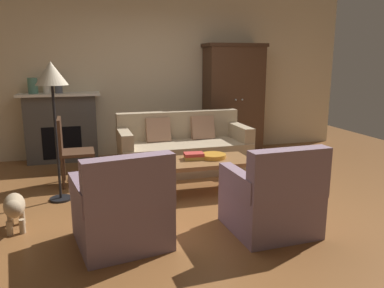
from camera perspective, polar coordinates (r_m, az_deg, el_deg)
name	(u,v)px	position (r m, az deg, el deg)	size (l,w,h in m)	color
ground_plane	(191,199)	(4.60, -0.15, -8.30)	(9.60, 9.60, 0.00)	brown
back_wall	(152,74)	(6.80, -6.00, 10.44)	(7.20, 0.10, 2.80)	beige
fireplace	(62,127)	(6.55, -18.95, 2.43)	(1.26, 0.48, 1.12)	#4C4947
armoire	(233,98)	(6.89, 6.19, 6.80)	(1.06, 0.57, 1.91)	#472D1E
couch	(183,149)	(5.72, -1.31, -0.83)	(1.93, 0.88, 0.86)	tan
coffee_table	(206,164)	(4.76, 2.15, -2.98)	(1.10, 0.60, 0.42)	olive
fruit_bowl	(213,156)	(4.81, 3.21, -1.81)	(0.32, 0.32, 0.05)	orange
book_stack	(194,156)	(4.75, 0.30, -1.81)	(0.26, 0.20, 0.08)	gold
mantel_vase_jade	(33,86)	(6.49, -22.76, 8.06)	(0.15, 0.15, 0.24)	slate
mantel_vase_cream	(46,86)	(6.47, -20.98, 8.07)	(0.12, 0.12, 0.22)	beige
mantel_vase_slate	(59,86)	(6.45, -19.38, 8.26)	(0.12, 0.12, 0.24)	#565B66
armchair_near_left	(122,211)	(3.49, -10.41, -9.92)	(0.89, 0.89, 0.88)	gray
armchair_near_right	(272,200)	(3.77, 11.93, -8.28)	(0.81, 0.81, 0.88)	gray
side_chair_wooden	(70,147)	(5.27, -17.87, -0.42)	(0.45, 0.45, 0.90)	#472D1E
floor_lamp	(52,82)	(4.58, -20.27, 8.76)	(0.36, 0.36, 1.62)	black
dog	(14,207)	(4.10, -25.09, -8.54)	(0.26, 0.57, 0.39)	tan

